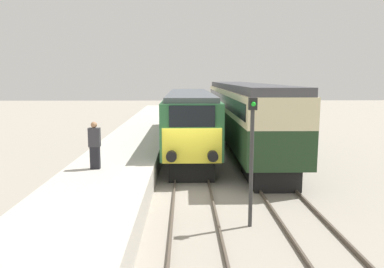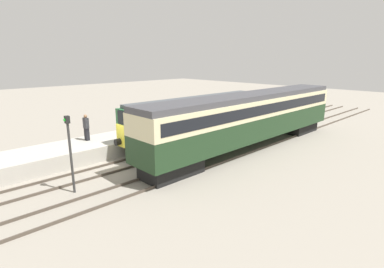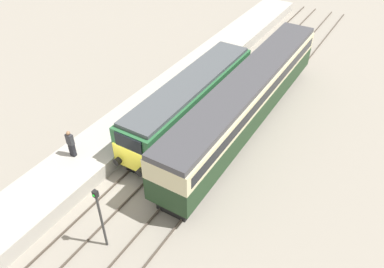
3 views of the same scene
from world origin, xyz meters
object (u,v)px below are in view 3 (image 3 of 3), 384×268
object	(u,v)px
locomotive	(191,101)
signal_post	(100,215)
passenger_carriage	(247,97)
person_on_platform	(71,144)

from	to	relation	value
locomotive	signal_post	size ratio (longest dim) A/B	3.47
locomotive	passenger_carriage	world-z (taller)	passenger_carriage
locomotive	signal_post	distance (m)	11.09
locomotive	person_on_platform	world-z (taller)	locomotive
locomotive	person_on_platform	xyz separation A→B (m)	(-3.80, -7.58, -0.12)
passenger_carriage	person_on_platform	size ratio (longest dim) A/B	10.72
locomotive	passenger_carriage	distance (m)	3.88
passenger_carriage	locomotive	bearing A→B (deg)	-151.91
signal_post	locomotive	bearing A→B (deg)	98.82
person_on_platform	locomotive	bearing A→B (deg)	63.39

